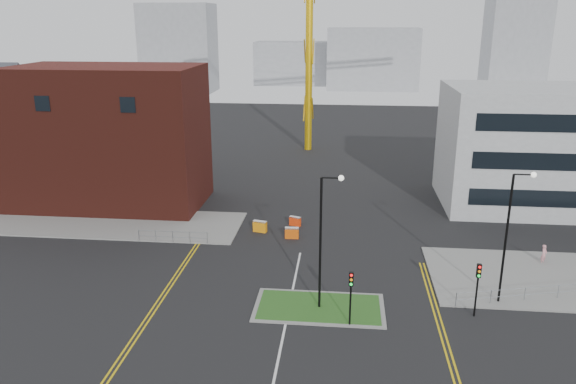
% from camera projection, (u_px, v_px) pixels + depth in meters
% --- Properties ---
extents(ground, '(200.00, 200.00, 0.00)m').
position_uv_depth(ground, '(274.00, 380.00, 29.78)').
color(ground, black).
rests_on(ground, ground).
extents(pavement_left, '(28.00, 8.00, 0.12)m').
position_uv_depth(pavement_left, '(93.00, 222.00, 52.64)').
color(pavement_left, slate).
rests_on(pavement_left, ground).
extents(island_kerb, '(8.60, 4.60, 0.08)m').
position_uv_depth(island_kerb, '(319.00, 307.00, 37.17)').
color(island_kerb, slate).
rests_on(island_kerb, ground).
extents(grass_island, '(8.00, 4.00, 0.12)m').
position_uv_depth(grass_island, '(319.00, 307.00, 37.17)').
color(grass_island, '#23531B').
rests_on(grass_island, ground).
extents(brick_building, '(24.20, 10.07, 14.24)m').
position_uv_depth(brick_building, '(83.00, 138.00, 56.62)').
color(brick_building, '#4B1A12').
rests_on(brick_building, ground).
extents(office_block, '(25.00, 12.20, 12.00)m').
position_uv_depth(office_block, '(573.00, 148.00, 55.82)').
color(office_block, '#A1A3A6').
rests_on(office_block, ground).
extents(streetlamp_island, '(1.46, 0.36, 9.18)m').
position_uv_depth(streetlamp_island, '(324.00, 232.00, 35.56)').
color(streetlamp_island, black).
rests_on(streetlamp_island, ground).
extents(streetlamp_right_near, '(1.46, 0.36, 9.18)m').
position_uv_depth(streetlamp_right_near, '(511.00, 228.00, 36.28)').
color(streetlamp_right_near, black).
rests_on(streetlamp_right_near, ground).
extents(traffic_light_island, '(0.28, 0.33, 3.65)m').
position_uv_depth(traffic_light_island, '(351.00, 288.00, 34.31)').
color(traffic_light_island, black).
rests_on(traffic_light_island, ground).
extents(traffic_light_right, '(0.28, 0.33, 3.65)m').
position_uv_depth(traffic_light_right, '(478.00, 280.00, 35.42)').
color(traffic_light_right, black).
rests_on(traffic_light_right, ground).
extents(railing_left, '(6.05, 0.05, 1.10)m').
position_uv_depth(railing_left, '(173.00, 235.00, 47.75)').
color(railing_left, gray).
rests_on(railing_left, ground).
extents(centre_line, '(0.15, 30.00, 0.01)m').
position_uv_depth(centre_line, '(278.00, 358.00, 31.68)').
color(centre_line, silver).
rests_on(centre_line, ground).
extents(yellow_left_a, '(0.12, 24.00, 0.01)m').
position_uv_depth(yellow_left_a, '(167.00, 286.00, 40.17)').
color(yellow_left_a, gold).
rests_on(yellow_left_a, ground).
extents(yellow_left_b, '(0.12, 24.00, 0.01)m').
position_uv_depth(yellow_left_b, '(171.00, 287.00, 40.14)').
color(yellow_left_b, gold).
rests_on(yellow_left_b, ground).
extents(yellow_right_a, '(0.12, 20.00, 0.01)m').
position_uv_depth(yellow_right_a, '(439.00, 330.00, 34.55)').
color(yellow_right_a, gold).
rests_on(yellow_right_a, ground).
extents(yellow_right_b, '(0.12, 20.00, 0.01)m').
position_uv_depth(yellow_right_b, '(444.00, 330.00, 34.52)').
color(yellow_right_b, gold).
rests_on(yellow_right_b, ground).
extents(skyline_a, '(18.00, 12.00, 22.00)m').
position_uv_depth(skyline_a, '(179.00, 48.00, 144.46)').
color(skyline_a, gray).
rests_on(skyline_a, ground).
extents(skyline_b, '(24.00, 12.00, 16.00)m').
position_uv_depth(skyline_b, '(372.00, 59.00, 149.93)').
color(skyline_b, gray).
rests_on(skyline_b, ground).
extents(skyline_c, '(14.00, 12.00, 28.00)m').
position_uv_depth(skyline_c, '(516.00, 37.00, 139.95)').
color(skyline_c, gray).
rests_on(skyline_c, ground).
extents(skyline_d, '(30.00, 12.00, 12.00)m').
position_uv_depth(skyline_d, '(308.00, 63.00, 161.79)').
color(skyline_d, gray).
rests_on(skyline_d, ground).
extents(pedestrian, '(0.67, 0.67, 1.58)m').
position_uv_depth(pedestrian, '(544.00, 254.00, 43.69)').
color(pedestrian, pink).
rests_on(pedestrian, ground).
extents(barrier_left, '(1.20, 0.43, 1.00)m').
position_uv_depth(barrier_left, '(292.00, 232.00, 48.83)').
color(barrier_left, '#DE560C').
rests_on(barrier_left, ground).
extents(barrier_mid, '(1.29, 0.69, 1.03)m').
position_uv_depth(barrier_mid, '(260.00, 226.00, 50.30)').
color(barrier_mid, orange).
rests_on(barrier_mid, ground).
extents(barrier_right, '(1.11, 0.70, 0.89)m').
position_uv_depth(barrier_right, '(295.00, 221.00, 51.80)').
color(barrier_right, '#F1390D').
rests_on(barrier_right, ground).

